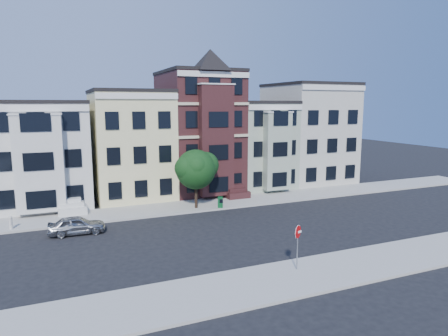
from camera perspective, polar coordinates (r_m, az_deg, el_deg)
name	(u,v)px	position (r m, az deg, el deg)	size (l,w,h in m)	color
ground	(265,229)	(29.53, 5.92, -8.62)	(120.00, 120.00, 0.00)	black
far_sidewalk	(223,203)	(36.44, -0.17, -5.01)	(60.00, 4.00, 0.15)	#9E9B93
near_sidewalk	(336,269)	(23.27, 15.74, -13.74)	(60.00, 4.00, 0.15)	#9E9B93
house_white	(41,155)	(39.36, -24.73, 1.76)	(8.00, 9.00, 9.00)	silver
house_yellow	(131,145)	(39.84, -13.21, 3.17)	(7.00, 9.00, 10.00)	beige
house_brown	(199,133)	(41.51, -3.66, 5.01)	(7.00, 9.00, 12.00)	#371819
house_green	(254,145)	(44.21, 4.34, 3.30)	(6.00, 9.00, 9.00)	#9DAA92
house_cream	(308,134)	(47.73, 11.88, 4.77)	(8.00, 9.00, 11.00)	beige
street_tree	(196,172)	(33.91, -4.05, -0.58)	(5.36, 5.36, 6.23)	#174717
parked_car	(77,225)	(29.87, -20.30, -7.66)	(1.52, 3.78, 1.29)	#94969B
newspaper_box	(220,202)	(34.43, -0.53, -4.90)	(0.43, 0.38, 0.95)	#0E5124
fire_hydrant	(11,224)	(32.50, -28.17, -7.04)	(0.27, 0.27, 0.76)	beige
stop_sign	(297,244)	(22.07, 10.45, -10.69)	(0.77, 0.11, 2.81)	#BE0003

